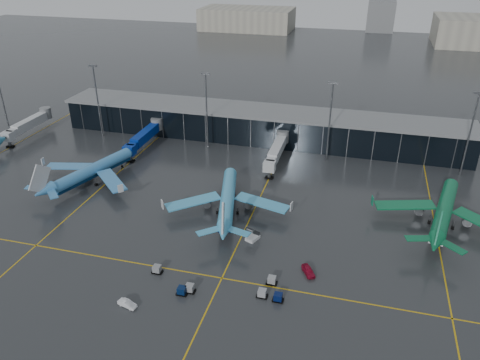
% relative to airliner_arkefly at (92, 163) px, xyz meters
% --- Properties ---
extents(ground, '(600.00, 600.00, 0.00)m').
position_rel_airliner_arkefly_xyz_m(ground, '(38.86, -17.41, -5.81)').
color(ground, '#282B2D').
rests_on(ground, ground).
extents(terminal_pier, '(142.00, 17.00, 10.70)m').
position_rel_airliner_arkefly_xyz_m(terminal_pier, '(38.86, 44.59, -0.39)').
color(terminal_pier, black).
rests_on(terminal_pier, ground).
extents(jet_bridges, '(94.00, 27.50, 7.20)m').
position_rel_airliner_arkefly_xyz_m(jet_bridges, '(3.86, 25.58, -1.26)').
color(jet_bridges, '#595B60').
rests_on(jet_bridges, ground).
extents(flood_masts, '(203.00, 0.50, 25.50)m').
position_rel_airliner_arkefly_xyz_m(flood_masts, '(43.86, 32.59, 8.00)').
color(flood_masts, '#595B60').
rests_on(flood_masts, ground).
extents(distant_hangars, '(260.00, 71.00, 22.00)m').
position_rel_airliner_arkefly_xyz_m(distant_hangars, '(88.80, 252.67, 2.98)').
color(distant_hangars, '#B2AD99').
rests_on(distant_hangars, ground).
extents(taxi_lines, '(220.00, 120.00, 0.02)m').
position_rel_airliner_arkefly_xyz_m(taxi_lines, '(48.86, -6.80, -5.80)').
color(taxi_lines, gold).
rests_on(taxi_lines, ground).
extents(airliner_arkefly, '(42.80, 45.87, 11.62)m').
position_rel_airliner_arkefly_xyz_m(airliner_arkefly, '(0.00, 0.00, 0.00)').
color(airliner_arkefly, '#408ED2').
rests_on(airliner_arkefly, ground).
extents(airliner_klm_near, '(41.48, 44.95, 11.76)m').
position_rel_airliner_arkefly_xyz_m(airliner_klm_near, '(42.27, -5.68, 0.07)').
color(airliner_klm_near, '#43AADC').
rests_on(airliner_klm_near, ground).
extents(airliner_aer_lingus, '(42.59, 46.25, 12.17)m').
position_rel_airliner_arkefly_xyz_m(airliner_aer_lingus, '(95.54, 2.47, 0.27)').
color(airliner_aer_lingus, '#0C693E').
rests_on(airliner_aer_lingus, ground).
extents(baggage_carts, '(28.63, 9.32, 1.70)m').
position_rel_airliner_arkefly_xyz_m(baggage_carts, '(50.08, -35.79, -5.05)').
color(baggage_carts, black).
rests_on(baggage_carts, ground).
extents(mobile_airstair, '(3.28, 3.81, 3.45)m').
position_rel_airliner_arkefly_xyz_m(mobile_airstair, '(51.68, -16.96, -5.04)').
color(mobile_airstair, silver).
rests_on(mobile_airstair, ground).
extents(service_van_red, '(3.78, 4.76, 1.52)m').
position_rel_airliner_arkefly_xyz_m(service_van_red, '(66.08, -26.21, -5.05)').
color(service_van_red, maroon).
rests_on(service_van_red, ground).
extents(service_van_white, '(4.19, 2.30, 1.31)m').
position_rel_airliner_arkefly_xyz_m(service_van_white, '(33.76, -45.22, -5.16)').
color(service_van_white, white).
rests_on(service_van_white, ground).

